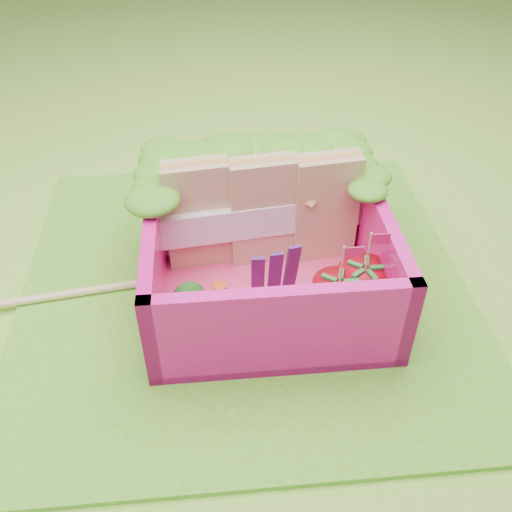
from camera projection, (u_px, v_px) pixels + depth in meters
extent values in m
plane|color=#7DC236|center=(245.00, 285.00, 3.41)|extent=(14.00, 14.00, 0.00)
cube|color=#66AE27|center=(245.00, 283.00, 3.40)|extent=(2.60, 2.60, 0.03)
cube|color=#FF417F|center=(267.00, 285.00, 3.33)|extent=(1.30, 1.30, 0.05)
cube|color=#EF148C|center=(257.00, 192.00, 3.64)|extent=(1.30, 0.07, 0.55)
cube|color=#EF148C|center=(281.00, 333.00, 2.70)|extent=(1.30, 0.07, 0.55)
cube|color=#EF148C|center=(156.00, 259.00, 3.12)|extent=(0.07, 1.30, 0.55)
cube|color=#EF148C|center=(375.00, 245.00, 3.21)|extent=(0.07, 1.30, 0.55)
ellipsoid|color=#388818|center=(173.00, 152.00, 3.37)|extent=(0.30, 0.30, 0.11)
ellipsoid|color=#388818|center=(201.00, 151.00, 3.38)|extent=(0.30, 0.30, 0.11)
ellipsoid|color=#388818|center=(229.00, 149.00, 3.39)|extent=(0.30, 0.30, 0.11)
ellipsoid|color=#388818|center=(257.00, 148.00, 3.40)|extent=(0.30, 0.30, 0.11)
ellipsoid|color=#388818|center=(285.00, 147.00, 3.42)|extent=(0.30, 0.30, 0.11)
ellipsoid|color=#388818|center=(312.00, 145.00, 3.43)|extent=(0.30, 0.30, 0.11)
ellipsoid|color=#388818|center=(339.00, 144.00, 3.44)|extent=(0.30, 0.30, 0.11)
ellipsoid|color=#388818|center=(156.00, 198.00, 2.99)|extent=(0.27, 0.27, 0.10)
ellipsoid|color=#388818|center=(157.00, 183.00, 3.10)|extent=(0.27, 0.27, 0.10)
ellipsoid|color=#388818|center=(158.00, 170.00, 3.21)|extent=(0.27, 0.27, 0.10)
ellipsoid|color=#388818|center=(159.00, 158.00, 3.32)|extent=(0.27, 0.27, 0.10)
ellipsoid|color=#388818|center=(160.00, 146.00, 3.42)|extent=(0.27, 0.27, 0.10)
ellipsoid|color=#388818|center=(372.00, 186.00, 3.08)|extent=(0.27, 0.27, 0.10)
ellipsoid|color=#388818|center=(366.00, 173.00, 3.18)|extent=(0.27, 0.27, 0.10)
ellipsoid|color=#388818|center=(360.00, 160.00, 3.29)|extent=(0.27, 0.27, 0.10)
ellipsoid|color=#388818|center=(355.00, 148.00, 3.40)|extent=(0.27, 0.27, 0.10)
ellipsoid|color=#388818|center=(350.00, 137.00, 3.51)|extent=(0.27, 0.27, 0.10)
cube|color=tan|center=(198.00, 214.00, 3.27)|extent=(0.39, 0.19, 0.66)
cube|color=tan|center=(263.00, 210.00, 3.30)|extent=(0.39, 0.19, 0.66)
cube|color=tan|center=(326.00, 207.00, 3.32)|extent=(0.39, 0.19, 0.66)
cube|color=white|center=(262.00, 215.00, 3.32)|extent=(1.21, 0.31, 0.20)
cylinder|color=#75AE54|center=(187.00, 322.00, 2.97)|extent=(0.12, 0.12, 0.14)
ellipsoid|color=#124516|center=(185.00, 304.00, 2.89)|extent=(0.32, 0.32, 0.12)
cylinder|color=#D54812|center=(218.00, 310.00, 2.96)|extent=(0.07, 0.07, 0.25)
cylinder|color=#D54812|center=(221.00, 306.00, 2.96)|extent=(0.07, 0.07, 0.28)
cube|color=#4F1A5C|center=(258.00, 280.00, 3.04)|extent=(0.07, 0.02, 0.38)
cube|color=#4F1A5C|center=(275.00, 276.00, 3.07)|extent=(0.07, 0.03, 0.38)
cube|color=#4F1A5C|center=(291.00, 269.00, 3.11)|extent=(0.07, 0.03, 0.38)
cone|color=red|center=(337.00, 303.00, 2.98)|extent=(0.28, 0.28, 0.28)
cylinder|color=tan|center=(342.00, 265.00, 2.81)|extent=(0.01, 0.01, 0.24)
cube|color=#CC225C|center=(354.00, 252.00, 2.77)|extent=(0.10, 0.01, 0.06)
cone|color=red|center=(362.00, 290.00, 3.05)|extent=(0.29, 0.29, 0.29)
cylinder|color=tan|center=(368.00, 252.00, 2.88)|extent=(0.01, 0.01, 0.24)
cube|color=#CC225C|center=(380.00, 239.00, 2.84)|extent=(0.10, 0.01, 0.06)
cube|color=#559E31|center=(354.00, 280.00, 3.29)|extent=(0.30, 0.25, 0.05)
cube|color=#559E31|center=(310.00, 322.00, 3.03)|extent=(0.26, 0.29, 0.05)
cube|color=tan|center=(51.00, 297.00, 3.26)|extent=(2.35, 0.36, 0.04)
cube|color=tan|center=(61.00, 295.00, 3.27)|extent=(2.35, 0.36, 0.04)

